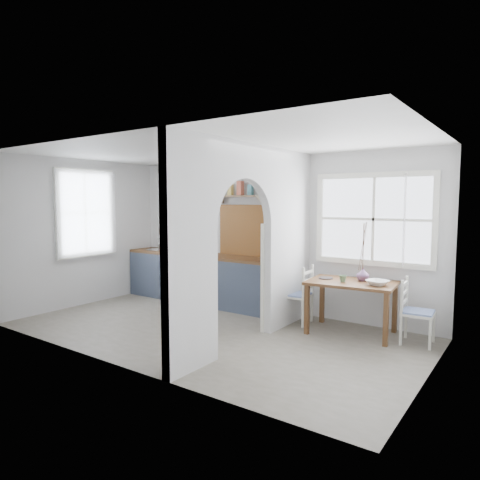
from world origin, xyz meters
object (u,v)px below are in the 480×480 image
Objects in this scene: chair_left at (296,294)px; vase at (363,274)px; chair_right at (418,312)px; kettle at (275,255)px; dining_table at (351,307)px.

vase is (0.98, 0.13, 0.38)m from chair_left.
kettle reaches higher than chair_right.
dining_table is 1.32× the size of chair_left.
chair_right is at bearing -1.86° from dining_table.
chair_left is 1.05× the size of chair_right.
chair_left is 4.31× the size of kettle.
vase is (1.44, 0.01, -0.17)m from kettle.
chair_right is 0.87m from vase.
dining_table is 5.68× the size of kettle.
dining_table is 0.50m from vase.
dining_table is 0.88m from chair_left.
dining_table is 1.48m from kettle.
chair_right is 4.62× the size of vase.
kettle is (-2.21, 0.07, 0.58)m from chair_right.
kettle reaches higher than dining_table.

